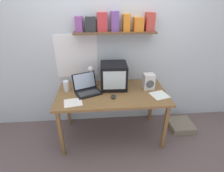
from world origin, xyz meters
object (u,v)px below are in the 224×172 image
object	(u,v)px
juice_glass	(66,86)
computer_mouse	(113,97)
floor_cushion	(181,125)
desk_lamp	(91,73)
loose_paper_near_laptop	(73,102)
corner_desk	(112,96)
crt_monitor	(114,76)
laptop	(87,87)
loose_paper_near_monitor	(159,95)
space_heater	(149,82)

from	to	relation	value
juice_glass	computer_mouse	bearing A→B (deg)	-20.97
computer_mouse	floor_cushion	xyz separation A→B (m)	(1.13, 0.19, -0.72)
desk_lamp	loose_paper_near_laptop	world-z (taller)	desk_lamp
corner_desk	crt_monitor	xyz separation A→B (m)	(0.04, 0.16, 0.24)
desk_lamp	loose_paper_near_laptop	distance (m)	0.55
laptop	loose_paper_near_monitor	distance (m)	1.00
loose_paper_near_monitor	floor_cushion	size ratio (longest dim) A/B	0.72
loose_paper_near_monitor	laptop	bearing A→B (deg)	169.05
corner_desk	space_heater	distance (m)	0.56
loose_paper_near_laptop	loose_paper_near_monitor	bearing A→B (deg)	4.56
crt_monitor	juice_glass	xyz separation A→B (m)	(-0.67, -0.06, -0.11)
corner_desk	loose_paper_near_monitor	xyz separation A→B (m)	(0.63, -0.13, 0.07)
juice_glass	computer_mouse	size ratio (longest dim) A/B	1.31
corner_desk	laptop	world-z (taller)	laptop
laptop	space_heater	bearing A→B (deg)	-21.45
corner_desk	space_heater	bearing A→B (deg)	7.89
corner_desk	loose_paper_near_laptop	size ratio (longest dim) A/B	5.98
desk_lamp	loose_paper_near_monitor	size ratio (longest dim) A/B	1.15
crt_monitor	loose_paper_near_monitor	size ratio (longest dim) A/B	1.41
desk_lamp	floor_cushion	size ratio (longest dim) A/B	0.83
space_heater	computer_mouse	size ratio (longest dim) A/B	1.99
desk_lamp	space_heater	xyz separation A→B (m)	(0.81, -0.17, -0.08)
corner_desk	desk_lamp	bearing A→B (deg)	139.11
laptop	loose_paper_near_laptop	world-z (taller)	laptop
loose_paper_near_monitor	loose_paper_near_laptop	distance (m)	1.14
loose_paper_near_monitor	floor_cushion	distance (m)	0.88
corner_desk	crt_monitor	distance (m)	0.29
laptop	floor_cushion	bearing A→B (deg)	-22.51
desk_lamp	computer_mouse	world-z (taller)	desk_lamp
desk_lamp	computer_mouse	bearing A→B (deg)	-30.72
corner_desk	loose_paper_near_monitor	distance (m)	0.65
computer_mouse	loose_paper_near_monitor	xyz separation A→B (m)	(0.62, 0.01, -0.01)
laptop	space_heater	size ratio (longest dim) A/B	1.86
loose_paper_near_laptop	laptop	bearing A→B (deg)	60.21
desk_lamp	loose_paper_near_monitor	xyz separation A→B (m)	(0.91, -0.37, -0.19)
desk_lamp	space_heater	size ratio (longest dim) A/B	1.36
crt_monitor	computer_mouse	xyz separation A→B (m)	(-0.03, -0.30, -0.16)
desk_lamp	corner_desk	bearing A→B (deg)	-18.45
space_heater	computer_mouse	xyz separation A→B (m)	(-0.52, -0.21, -0.10)
desk_lamp	loose_paper_near_monitor	distance (m)	1.00
loose_paper_near_monitor	floor_cushion	world-z (taller)	loose_paper_near_monitor
juice_glass	loose_paper_near_laptop	xyz separation A→B (m)	(0.12, -0.32, -0.06)
laptop	desk_lamp	world-z (taller)	desk_lamp
loose_paper_near_laptop	floor_cushion	bearing A→B (deg)	9.48
corner_desk	desk_lamp	distance (m)	0.45
space_heater	loose_paper_near_laptop	world-z (taller)	space_heater
loose_paper_near_monitor	floor_cushion	xyz separation A→B (m)	(0.51, 0.18, -0.70)
space_heater	floor_cushion	xyz separation A→B (m)	(0.61, -0.02, -0.81)
corner_desk	loose_paper_near_laptop	world-z (taller)	loose_paper_near_laptop
crt_monitor	laptop	xyz separation A→B (m)	(-0.38, -0.10, -0.12)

